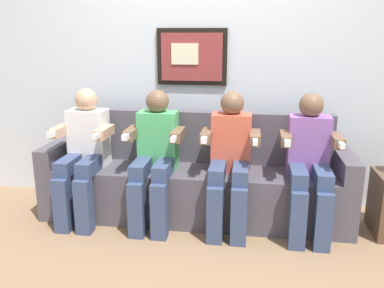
# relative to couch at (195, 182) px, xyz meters

# --- Properties ---
(ground_plane) EXTENTS (6.50, 6.50, 0.00)m
(ground_plane) POSITION_rel_couch_xyz_m (0.00, -0.33, -0.31)
(ground_plane) COLOR #8C6B4C
(back_wall_assembly) EXTENTS (5.00, 0.10, 2.60)m
(back_wall_assembly) POSITION_rel_couch_xyz_m (-0.00, 0.44, 0.99)
(back_wall_assembly) COLOR silver
(back_wall_assembly) RESTS_ON ground_plane
(couch) EXTENTS (2.60, 0.58, 0.90)m
(couch) POSITION_rel_couch_xyz_m (0.00, 0.00, 0.00)
(couch) COLOR #514C56
(couch) RESTS_ON ground_plane
(person_leftmost) EXTENTS (0.46, 0.56, 1.11)m
(person_leftmost) POSITION_rel_couch_xyz_m (-0.92, -0.17, 0.29)
(person_leftmost) COLOR white
(person_leftmost) RESTS_ON ground_plane
(person_left_center) EXTENTS (0.46, 0.56, 1.11)m
(person_left_center) POSITION_rel_couch_xyz_m (-0.31, -0.17, 0.29)
(person_left_center) COLOR #4CB266
(person_left_center) RESTS_ON ground_plane
(person_right_center) EXTENTS (0.46, 0.56, 1.11)m
(person_right_center) POSITION_rel_couch_xyz_m (0.31, -0.17, 0.29)
(person_right_center) COLOR #D8593F
(person_right_center) RESTS_ON ground_plane
(person_rightmost) EXTENTS (0.46, 0.56, 1.11)m
(person_rightmost) POSITION_rel_couch_xyz_m (0.92, -0.17, 0.29)
(person_rightmost) COLOR #8C59A5
(person_rightmost) RESTS_ON ground_plane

